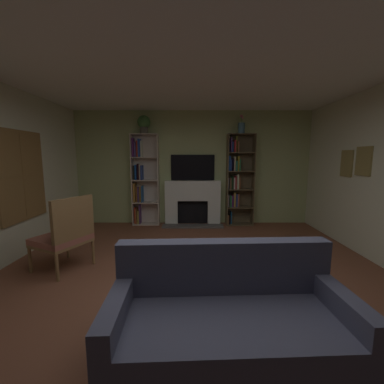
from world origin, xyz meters
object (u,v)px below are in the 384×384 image
at_px(bookshelf_right, 236,179).
at_px(potted_plant, 143,123).
at_px(fireplace, 192,201).
at_px(armchair, 64,235).
at_px(vase_with_flowers, 240,128).
at_px(couch, 228,325).
at_px(tv, 192,168).
at_px(bookshelf_left, 142,180).

height_order(bookshelf_right, potted_plant, potted_plant).
distance_m(fireplace, potted_plant, 2.13).
relative_size(bookshelf_right, armchair, 2.01).
relative_size(vase_with_flowers, armchair, 0.40).
xyz_separation_m(potted_plant, couch, (1.39, -4.01, -2.09)).
xyz_separation_m(bookshelf_right, armchair, (-2.86, -2.46, -0.56)).
relative_size(bookshelf_right, couch, 1.13).
distance_m(tv, bookshelf_left, 1.23).
distance_m(bookshelf_left, potted_plant, 1.30).
xyz_separation_m(tv, bookshelf_right, (1.04, -0.09, -0.28)).
relative_size(bookshelf_left, bookshelf_right, 1.00).
bearing_deg(couch, bookshelf_left, 109.87).
height_order(couch, armchair, armchair).
bearing_deg(fireplace, potted_plant, -178.12).
distance_m(fireplace, bookshelf_left, 1.30).
height_order(bookshelf_left, bookshelf_right, same).
relative_size(bookshelf_right, vase_with_flowers, 5.01).
bearing_deg(fireplace, tv, 90.00).
bearing_deg(vase_with_flowers, tv, 173.87).
relative_size(fireplace, armchair, 1.33).
xyz_separation_m(vase_with_flowers, armchair, (-2.93, -2.42, -1.76)).
relative_size(tv, couch, 0.54).
xyz_separation_m(fireplace, bookshelf_left, (-1.19, 0.02, 0.52)).
bearing_deg(potted_plant, vase_with_flowers, 0.01).
bearing_deg(bookshelf_right, tv, 175.17).
xyz_separation_m(fireplace, couch, (0.28, -4.05, -0.27)).
relative_size(fireplace, potted_plant, 3.42).
xyz_separation_m(fireplace, tv, (0.00, 0.08, 0.80)).
relative_size(bookshelf_left, couch, 1.13).
relative_size(fireplace, bookshelf_left, 0.66).
height_order(fireplace, couch, fireplace).
relative_size(tv, bookshelf_left, 0.48).
xyz_separation_m(fireplace, armchair, (-1.81, -2.46, -0.03)).
xyz_separation_m(tv, bookshelf_left, (-1.19, -0.07, -0.29)).
bearing_deg(couch, potted_plant, 109.14).
bearing_deg(fireplace, bookshelf_left, 179.24).
bearing_deg(bookshelf_left, vase_with_flowers, -1.30).
bearing_deg(bookshelf_right, fireplace, 179.73).
height_order(bookshelf_right, couch, bookshelf_right).
height_order(potted_plant, couch, potted_plant).
bearing_deg(bookshelf_left, potted_plant, -34.31).
relative_size(fireplace, bookshelf_right, 0.66).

